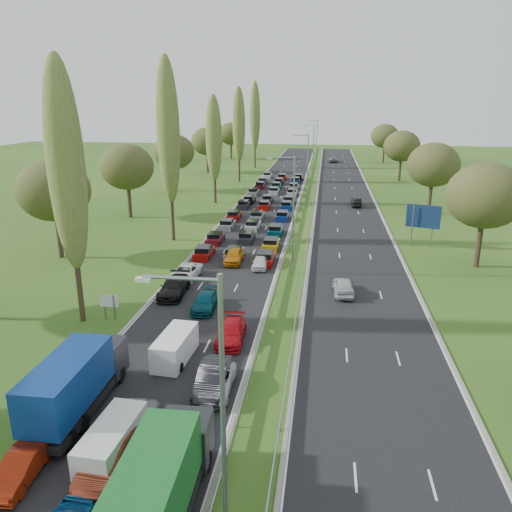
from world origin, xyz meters
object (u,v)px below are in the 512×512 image
(near_car_1, at_px, (21,468))
(blue_lorry, at_px, (77,382))
(white_van_rear, at_px, (176,345))
(direction_sign, at_px, (423,218))
(near_car_2, at_px, (186,272))
(white_van_front, at_px, (114,440))
(info_sign, at_px, (109,303))
(near_car_3, at_px, (174,287))

(near_car_1, xyz_separation_m, blue_lorry, (0.15, 5.46, 1.26))
(blue_lorry, distance_m, white_van_rear, 7.77)
(white_van_rear, bearing_deg, direction_sign, 58.92)
(near_car_2, height_order, direction_sign, direction_sign)
(white_van_front, height_order, info_sign, info_sign)
(direction_sign, bearing_deg, near_car_1, -120.35)
(white_van_rear, height_order, info_sign, info_sign)
(near_car_2, relative_size, white_van_front, 1.06)
(near_car_2, bearing_deg, white_van_front, -78.23)
(blue_lorry, height_order, white_van_front, blue_lorry)
(blue_lorry, xyz_separation_m, direction_sign, (25.23, 37.88, 1.63))
(near_car_1, relative_size, near_car_2, 0.80)
(white_van_front, bearing_deg, near_car_3, 102.31)
(near_car_2, distance_m, white_van_rear, 16.30)
(near_car_3, relative_size, blue_lorry, 0.61)
(near_car_1, height_order, info_sign, info_sign)
(near_car_1, bearing_deg, white_van_rear, 69.27)
(near_car_1, height_order, near_car_2, near_car_2)
(near_car_1, relative_size, direction_sign, 0.77)
(near_car_1, xyz_separation_m, direction_sign, (25.38, 43.34, 2.89))
(near_car_2, bearing_deg, direction_sign, 34.91)
(blue_lorry, xyz_separation_m, white_van_front, (3.52, -3.30, -0.96))
(near_car_3, xyz_separation_m, direction_sign, (25.21, 19.64, 2.77))
(white_van_rear, relative_size, direction_sign, 0.91)
(near_car_1, height_order, direction_sign, direction_sign)
(blue_lorry, bearing_deg, info_sign, 105.59)
(near_car_3, bearing_deg, blue_lorry, -92.36)
(near_car_2, height_order, near_car_3, near_car_3)
(white_van_front, relative_size, white_van_rear, 1.00)
(white_van_rear, bearing_deg, info_sign, 145.90)
(near_car_1, distance_m, near_car_3, 23.70)
(white_van_front, xyz_separation_m, direction_sign, (21.71, 41.18, 2.59))
(info_sign, relative_size, direction_sign, 0.40)
(near_car_1, bearing_deg, blue_lorry, 85.04)
(near_car_2, relative_size, white_van_rear, 1.05)
(near_car_2, xyz_separation_m, white_van_front, (3.61, -25.94, 0.26))
(near_car_1, relative_size, white_van_rear, 0.85)
(white_van_rear, xyz_separation_m, info_sign, (-7.24, 5.61, 0.39))
(near_car_2, distance_m, near_car_3, 4.40)
(info_sign, bearing_deg, white_van_rear, -37.75)
(near_car_3, height_order, white_van_front, white_van_front)
(blue_lorry, bearing_deg, near_car_1, -92.04)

